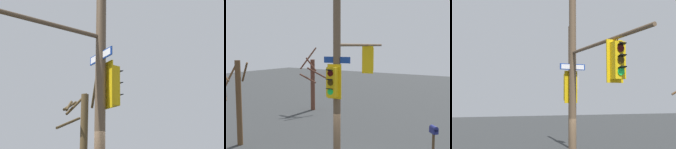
% 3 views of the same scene
% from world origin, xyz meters
% --- Properties ---
extents(main_signal_pole_assembly, '(3.44, 5.61, 8.25)m').
position_xyz_m(main_signal_pole_assembly, '(-0.49, 0.72, 4.42)').
color(main_signal_pole_assembly, brown).
rests_on(main_signal_pole_assembly, ground).
extents(bare_tree_across_street, '(2.13, 2.12, 6.31)m').
position_xyz_m(bare_tree_across_street, '(7.63, -2.55, 3.11)').
color(bare_tree_across_street, '#503E24').
rests_on(bare_tree_across_street, ground).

